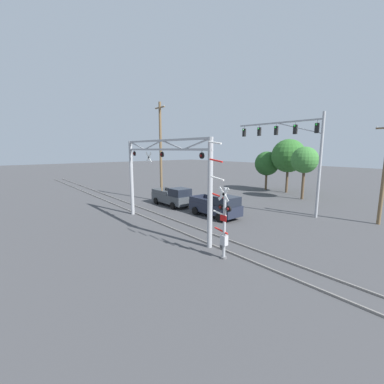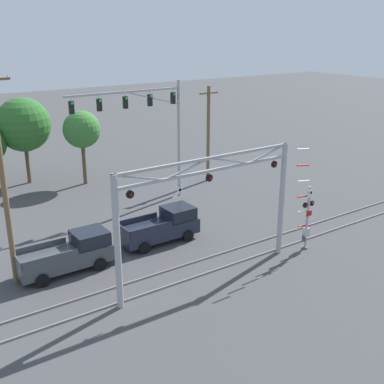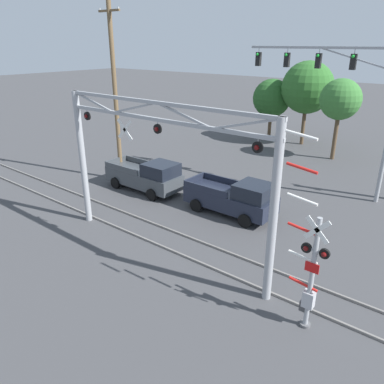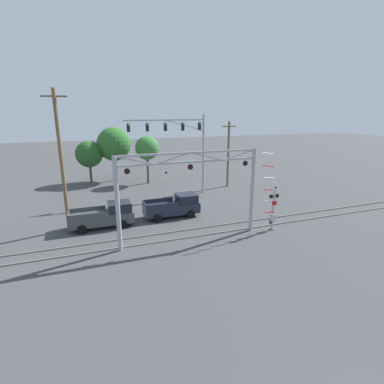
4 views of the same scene
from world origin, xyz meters
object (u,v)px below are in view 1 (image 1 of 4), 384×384
(pickup_truck_lead, at_px, (217,206))
(background_tree_beyond_span, at_px, (288,156))
(background_tree_far_right_verge, at_px, (267,164))
(crossing_gantry, at_px, (162,173))
(crossing_signal_mast, at_px, (223,221))
(utility_pole_left, at_px, (161,152))
(traffic_signal_span, at_px, (297,145))
(background_tree_far_left_verge, at_px, (305,160))
(pickup_truck_following, at_px, (173,197))

(pickup_truck_lead, bearing_deg, background_tree_beyond_span, 101.07)
(background_tree_far_right_verge, bearing_deg, crossing_gantry, -74.31)
(crossing_signal_mast, distance_m, utility_pole_left, 16.79)
(traffic_signal_span, bearing_deg, background_tree_beyond_span, 123.58)
(crossing_gantry, xyz_separation_m, background_tree_far_left_verge, (0.98, 18.95, 0.48))
(crossing_gantry, relative_size, background_tree_beyond_span, 1.47)
(background_tree_beyond_span, height_order, background_tree_far_left_verge, background_tree_beyond_span)
(traffic_signal_span, distance_m, background_tree_far_right_verge, 14.16)
(crossing_gantry, distance_m, pickup_truck_following, 8.20)
(traffic_signal_span, xyz_separation_m, pickup_truck_following, (-9.49, -7.06, -5.31))
(pickup_truck_lead, bearing_deg, traffic_signal_span, 63.15)
(traffic_signal_span, xyz_separation_m, background_tree_far_left_verge, (-2.77, 7.00, -1.63))
(crossing_signal_mast, relative_size, pickup_truck_lead, 1.28)
(pickup_truck_following, bearing_deg, background_tree_far_right_verge, 91.30)
(pickup_truck_lead, bearing_deg, pickup_truck_following, -176.14)
(traffic_signal_span, bearing_deg, crossing_gantry, -107.42)
(crossing_gantry, bearing_deg, pickup_truck_following, 139.55)
(traffic_signal_span, bearing_deg, utility_pole_left, -151.57)
(background_tree_beyond_span, height_order, background_tree_far_right_verge, background_tree_beyond_span)
(crossing_signal_mast, distance_m, pickup_truck_lead, 8.73)
(traffic_signal_span, relative_size, background_tree_far_right_verge, 1.61)
(background_tree_beyond_span, bearing_deg, background_tree_far_right_verge, -178.09)
(background_tree_far_left_verge, bearing_deg, background_tree_far_right_verge, 158.12)
(crossing_gantry, bearing_deg, pickup_truck_lead, 85.84)
(pickup_truck_following, bearing_deg, background_tree_far_left_verge, 64.44)
(traffic_signal_span, height_order, utility_pole_left, utility_pole_left)
(pickup_truck_lead, bearing_deg, background_tree_far_left_verge, 87.50)
(utility_pole_left, distance_m, background_tree_far_left_verge, 16.72)
(crossing_gantry, xyz_separation_m, crossing_signal_mast, (6.78, -0.52, -2.04))
(crossing_gantry, distance_m, crossing_signal_mast, 7.10)
(crossing_gantry, relative_size, background_tree_far_left_verge, 1.71)
(traffic_signal_span, distance_m, background_tree_far_left_verge, 7.70)
(crossing_signal_mast, bearing_deg, utility_pole_left, 159.33)
(utility_pole_left, xyz_separation_m, background_tree_beyond_span, (5.72, 16.64, -0.62))
(crossing_gantry, height_order, traffic_signal_span, traffic_signal_span)
(crossing_signal_mast, height_order, background_tree_far_right_verge, crossing_signal_mast)
(crossing_gantry, distance_m, background_tree_far_right_verge, 22.65)
(pickup_truck_lead, distance_m, background_tree_far_left_verge, 14.14)
(crossing_gantry, distance_m, pickup_truck_lead, 6.21)
(traffic_signal_span, bearing_deg, pickup_truck_lead, -116.85)
(pickup_truck_lead, relative_size, background_tree_far_right_verge, 0.89)
(background_tree_beyond_span, relative_size, background_tree_far_left_verge, 1.17)
(crossing_gantry, bearing_deg, crossing_signal_mast, -4.36)
(crossing_signal_mast, height_order, background_tree_beyond_span, background_tree_beyond_span)
(pickup_truck_lead, bearing_deg, crossing_signal_mast, -42.33)
(background_tree_beyond_span, bearing_deg, crossing_signal_mast, -66.74)
(crossing_signal_mast, xyz_separation_m, pickup_truck_following, (-12.52, 5.41, -1.15))
(pickup_truck_following, distance_m, background_tree_far_left_verge, 16.01)
(crossing_signal_mast, bearing_deg, pickup_truck_lead, 137.67)
(traffic_signal_span, xyz_separation_m, pickup_truck_lead, (-3.36, -6.65, -5.31))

